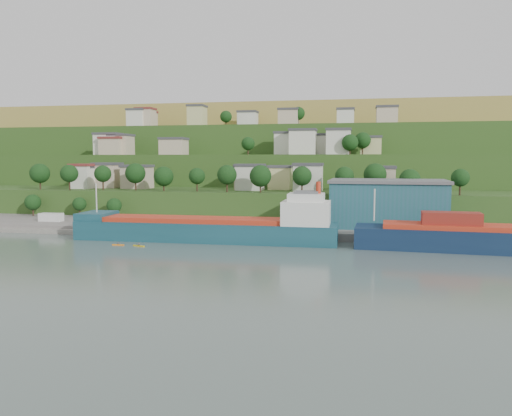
% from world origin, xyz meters
% --- Properties ---
extents(ground, '(500.00, 500.00, 0.00)m').
position_xyz_m(ground, '(0.00, 0.00, 0.00)').
color(ground, '#4D5D58').
rests_on(ground, ground).
extents(quay, '(220.00, 26.00, 4.00)m').
position_xyz_m(quay, '(20.00, 28.00, 0.00)').
color(quay, slate).
rests_on(quay, ground).
extents(pebble_beach, '(40.00, 18.00, 2.40)m').
position_xyz_m(pebble_beach, '(-55.00, 22.00, 0.00)').
color(pebble_beach, slate).
rests_on(pebble_beach, ground).
extents(hillside, '(360.00, 210.81, 96.00)m').
position_xyz_m(hillside, '(-0.03, 168.67, 0.08)').
color(hillside, '#284719').
rests_on(hillside, ground).
extents(cargo_ship_near, '(65.97, 10.96, 16.94)m').
position_xyz_m(cargo_ship_near, '(4.22, 10.42, 2.70)').
color(cargo_ship_near, '#123B46').
rests_on(cargo_ship_near, ground).
extents(warehouse, '(31.75, 20.25, 12.80)m').
position_xyz_m(warehouse, '(47.62, 31.00, 8.43)').
color(warehouse, '#215A63').
rests_on(warehouse, quay).
extents(caravan, '(6.86, 2.90, 3.19)m').
position_xyz_m(caravan, '(-49.47, 24.05, 2.80)').
color(caravan, silver).
rests_on(caravan, pebble_beach).
extents(dinghy, '(3.84, 1.78, 0.74)m').
position_xyz_m(dinghy, '(-44.83, 18.36, 1.57)').
color(dinghy, silver).
rests_on(dinghy, pebble_beach).
extents(kayak_orange, '(2.92, 0.57, 0.73)m').
position_xyz_m(kayak_orange, '(-16.13, 0.01, 0.21)').
color(kayak_orange, orange).
rests_on(kayak_orange, ground).
extents(kayak_yellow, '(3.23, 1.63, 0.81)m').
position_xyz_m(kayak_yellow, '(-10.71, -0.40, 0.24)').
color(kayak_yellow, gold).
rests_on(kayak_yellow, ground).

